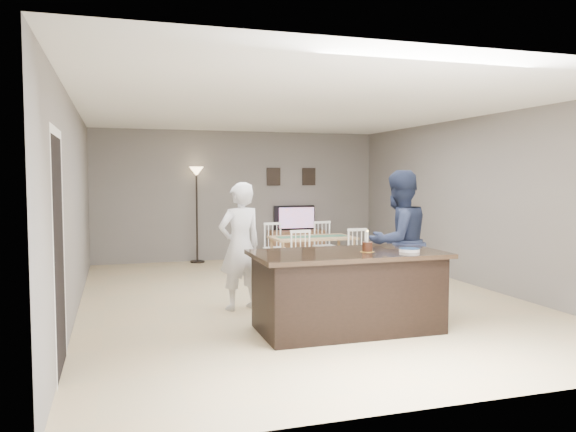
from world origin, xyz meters
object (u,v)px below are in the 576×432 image
object	(u,v)px
man	(399,242)
floor_lamp	(197,188)
plate_stack	(409,250)
birthday_cake	(367,247)
tv_console	(296,244)
kitchen_island	(347,291)
dining_table	(312,243)
television	(295,218)
woman	(240,246)

from	to	relation	value
man	floor_lamp	xyz separation A→B (m)	(-1.87, 5.02, 0.60)
plate_stack	floor_lamp	size ratio (longest dim) A/B	0.12
plate_stack	floor_lamp	distance (m)	6.03
birthday_cake	tv_console	bearing A→B (deg)	80.03
kitchen_island	floor_lamp	distance (m)	5.76
kitchen_island	plate_stack	size ratio (longest dim) A/B	9.03
dining_table	man	bearing A→B (deg)	-88.55
tv_console	television	world-z (taller)	television
tv_console	television	xyz separation A→B (m)	(0.00, 0.07, 0.56)
man	kitchen_island	bearing A→B (deg)	17.14
woman	birthday_cake	size ratio (longest dim) A/B	6.79
tv_console	kitchen_island	bearing A→B (deg)	-102.16
tv_console	television	distance (m)	0.57
television	dining_table	size ratio (longest dim) A/B	0.55
woman	tv_console	bearing A→B (deg)	-133.33
kitchen_island	birthday_cake	bearing A→B (deg)	-18.30
plate_stack	dining_table	distance (m)	3.76
plate_stack	dining_table	bearing A→B (deg)	87.48
tv_console	plate_stack	distance (m)	5.83
woman	dining_table	world-z (taller)	woman
kitchen_island	television	xyz separation A→B (m)	(1.20, 5.64, 0.41)
tv_console	woman	distance (m)	4.77
birthday_cake	plate_stack	world-z (taller)	birthday_cake
tv_console	plate_stack	world-z (taller)	plate_stack
television	birthday_cake	bearing A→B (deg)	80.15
tv_console	dining_table	xyz separation A→B (m)	(-0.36, -2.03, 0.27)
birthday_cake	woman	bearing A→B (deg)	129.24
television	floor_lamp	world-z (taller)	floor_lamp
woman	birthday_cake	distance (m)	1.84
television	dining_table	xyz separation A→B (m)	(-0.36, -2.10, -0.30)
television	floor_lamp	distance (m)	2.22
man	birthday_cake	world-z (taller)	man
tv_console	woman	world-z (taller)	woman
television	man	size ratio (longest dim) A/B	0.50
floor_lamp	birthday_cake	bearing A→B (deg)	-78.69
dining_table	birthday_cake	bearing A→B (deg)	-100.62
kitchen_island	tv_console	bearing A→B (deg)	77.84
tv_console	television	bearing A→B (deg)	90.00
woman	man	xyz separation A→B (m)	(1.90, -0.78, 0.08)
kitchen_island	birthday_cake	xyz separation A→B (m)	(0.21, -0.07, 0.50)
birthday_cake	plate_stack	size ratio (longest dim) A/B	1.04
man	television	bearing A→B (deg)	-106.81
woman	dining_table	distance (m)	2.84
tv_console	man	bearing A→B (deg)	-92.86
plate_stack	birthday_cake	bearing A→B (deg)	164.26
television	floor_lamp	bearing A→B (deg)	1.35
television	woman	distance (m)	4.80
birthday_cake	television	bearing A→B (deg)	80.15
kitchen_island	man	bearing A→B (deg)	31.13
tv_console	dining_table	distance (m)	2.08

